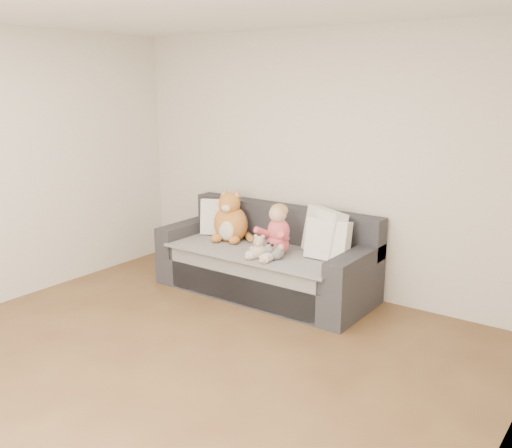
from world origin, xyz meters
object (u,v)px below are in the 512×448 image
Objects in this scene: sofa at (267,262)px; teddy_bear at (259,249)px; plush_cat at (230,221)px; toddler at (276,233)px; sippy_cup at (265,251)px.

teddy_bear is (0.15, -0.35, 0.26)m from sofa.
sofa is at bearing 94.90° from teddy_bear.
sofa is 3.83× the size of plush_cat.
sofa reaches higher than teddy_bear.
teddy_bear is at bearing -44.99° from plush_cat.
plush_cat reaches higher than teddy_bear.
plush_cat is (-0.46, -0.01, 0.37)m from sofa.
plush_cat is at bearing 169.91° from toddler.
sippy_cup is at bearing -95.08° from toddler.
toddler is (0.21, -0.15, 0.37)m from sofa.
sofa reaches higher than sippy_cup.
toddler is at bearing 56.06° from teddy_bear.
plush_cat is at bearing -178.14° from sofa.
plush_cat is (-0.66, 0.14, 0.00)m from toddler.
plush_cat reaches higher than toddler.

